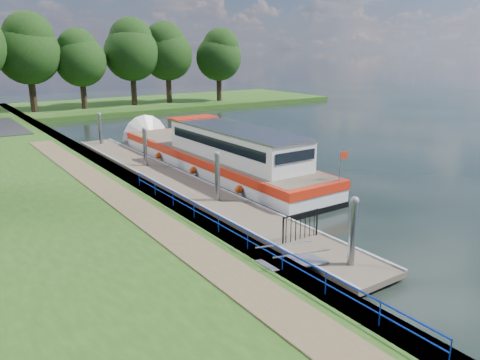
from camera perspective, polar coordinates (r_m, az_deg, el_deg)
ground at (r=17.93m, az=12.03°, el=-10.59°), size 160.00×160.00×0.00m
bank_edge at (r=28.50m, az=-14.06°, el=0.04°), size 1.10×90.00×0.78m
far_bank at (r=67.68m, az=-13.75°, el=8.82°), size 60.00×18.00×0.60m
footpath at (r=21.49m, az=-12.07°, el=-3.78°), size 1.60×40.00×0.05m
blue_fence at (r=17.85m, az=-0.95°, el=-5.73°), size 0.04×18.04×0.72m
pontoon at (r=27.75m, az=-7.64°, el=-0.47°), size 2.50×30.00×0.56m
mooring_piles at (r=27.47m, az=-7.73°, el=1.72°), size 0.30×27.30×3.55m
gangway at (r=16.81m, az=6.46°, el=-9.81°), size 2.58×1.00×0.92m
gate_panel at (r=18.91m, az=7.40°, el=-5.16°), size 1.85×0.05×1.15m
barge at (r=31.04m, az=-3.61°, el=3.09°), size 4.36×21.15×4.78m
horizon_trees at (r=60.43m, az=-25.52°, el=14.30°), size 54.38×10.03×12.87m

